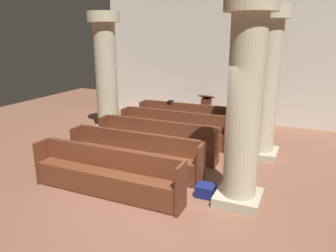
{
  "coord_description": "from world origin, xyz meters",
  "views": [
    {
      "loc": [
        2.28,
        -5.03,
        2.99
      ],
      "look_at": [
        -0.84,
        2.07,
        0.75
      ],
      "focal_mm": 34.09,
      "sensor_mm": 36.0,
      "label": 1
    }
  ],
  "objects_px": {
    "pillar_far_side": "(106,72)",
    "pew_row_2": "(157,138)",
    "pillar_aisle_side": "(265,82)",
    "hymn_book": "(171,101)",
    "pew_row_3": "(135,152)",
    "lectern": "(206,113)",
    "pew_row_1": "(174,127)",
    "kneeler_box_navy": "(206,191)",
    "pew_row_4": "(106,171)",
    "pew_row_0": "(187,118)",
    "pillar_aisle_rear": "(245,102)"
  },
  "relations": [
    {
      "from": "pew_row_4",
      "to": "hymn_book",
      "type": "distance_m",
      "value": 4.67
    },
    {
      "from": "pew_row_1",
      "to": "pillar_aisle_rear",
      "type": "relative_size",
      "value": 0.87
    },
    {
      "from": "hymn_book",
      "to": "pew_row_3",
      "type": "bearing_deg",
      "value": -79.44
    },
    {
      "from": "lectern",
      "to": "hymn_book",
      "type": "relative_size",
      "value": 5.05
    },
    {
      "from": "pillar_far_side",
      "to": "pew_row_2",
      "type": "bearing_deg",
      "value": -29.84
    },
    {
      "from": "pew_row_3",
      "to": "pillar_far_side",
      "type": "bearing_deg",
      "value": 133.71
    },
    {
      "from": "pew_row_1",
      "to": "pew_row_3",
      "type": "height_order",
      "value": "same"
    },
    {
      "from": "pew_row_2",
      "to": "pillar_far_side",
      "type": "xyz_separation_m",
      "value": [
        -2.33,
        1.34,
        1.4
      ]
    },
    {
      "from": "hymn_book",
      "to": "kneeler_box_navy",
      "type": "xyz_separation_m",
      "value": [
        2.42,
        -3.91,
        -0.8
      ]
    },
    {
      "from": "pew_row_2",
      "to": "hymn_book",
      "type": "height_order",
      "value": "hymn_book"
    },
    {
      "from": "pew_row_0",
      "to": "pillar_far_side",
      "type": "relative_size",
      "value": 0.87
    },
    {
      "from": "pillar_aisle_side",
      "to": "hymn_book",
      "type": "height_order",
      "value": "pillar_aisle_side"
    },
    {
      "from": "pew_row_3",
      "to": "pillar_far_side",
      "type": "xyz_separation_m",
      "value": [
        -2.33,
        2.44,
        1.4
      ]
    },
    {
      "from": "pew_row_1",
      "to": "kneeler_box_navy",
      "type": "bearing_deg",
      "value": -55.97
    },
    {
      "from": "pew_row_4",
      "to": "pillar_far_side",
      "type": "relative_size",
      "value": 0.87
    },
    {
      "from": "pew_row_3",
      "to": "pillar_far_side",
      "type": "relative_size",
      "value": 0.87
    },
    {
      "from": "pew_row_1",
      "to": "pew_row_3",
      "type": "relative_size",
      "value": 1.0
    },
    {
      "from": "pew_row_2",
      "to": "pillar_aisle_side",
      "type": "relative_size",
      "value": 0.87
    },
    {
      "from": "pew_row_2",
      "to": "lectern",
      "type": "relative_size",
      "value": 2.9
    },
    {
      "from": "pew_row_3",
      "to": "pew_row_4",
      "type": "distance_m",
      "value": 1.1
    },
    {
      "from": "pew_row_1",
      "to": "kneeler_box_navy",
      "type": "height_order",
      "value": "pew_row_1"
    },
    {
      "from": "pew_row_1",
      "to": "pew_row_4",
      "type": "xyz_separation_m",
      "value": [
        0.0,
        -3.31,
        0.0
      ]
    },
    {
      "from": "pillar_far_side",
      "to": "kneeler_box_navy",
      "type": "relative_size",
      "value": 10.68
    },
    {
      "from": "pew_row_2",
      "to": "pillar_far_side",
      "type": "bearing_deg",
      "value": 150.16
    },
    {
      "from": "pillar_aisle_side",
      "to": "pillar_far_side",
      "type": "height_order",
      "value": "same"
    },
    {
      "from": "kneeler_box_navy",
      "to": "pew_row_0",
      "type": "bearing_deg",
      "value": 115.4
    },
    {
      "from": "hymn_book",
      "to": "kneeler_box_navy",
      "type": "relative_size",
      "value": 0.63
    },
    {
      "from": "kneeler_box_navy",
      "to": "pew_row_2",
      "type": "bearing_deg",
      "value": 139.46
    },
    {
      "from": "pew_row_3",
      "to": "lectern",
      "type": "height_order",
      "value": "lectern"
    },
    {
      "from": "pew_row_1",
      "to": "pew_row_2",
      "type": "bearing_deg",
      "value": -90.0
    },
    {
      "from": "pew_row_1",
      "to": "pew_row_2",
      "type": "relative_size",
      "value": 1.0
    },
    {
      "from": "pew_row_0",
      "to": "pew_row_4",
      "type": "bearing_deg",
      "value": -90.0
    },
    {
      "from": "lectern",
      "to": "pillar_aisle_side",
      "type": "bearing_deg",
      "value": -44.88
    },
    {
      "from": "pillar_aisle_side",
      "to": "lectern",
      "type": "relative_size",
      "value": 3.35
    },
    {
      "from": "pew_row_2",
      "to": "pillar_aisle_side",
      "type": "bearing_deg",
      "value": 24.18
    },
    {
      "from": "pew_row_1",
      "to": "pillar_aisle_side",
      "type": "relative_size",
      "value": 0.87
    },
    {
      "from": "pillar_aisle_side",
      "to": "kneeler_box_navy",
      "type": "height_order",
      "value": "pillar_aisle_side"
    },
    {
      "from": "pillar_far_side",
      "to": "kneeler_box_navy",
      "type": "height_order",
      "value": "pillar_far_side"
    },
    {
      "from": "lectern",
      "to": "pew_row_2",
      "type": "bearing_deg",
      "value": -95.82
    },
    {
      "from": "pillar_aisle_side",
      "to": "pew_row_0",
      "type": "bearing_deg",
      "value": 154.52
    },
    {
      "from": "hymn_book",
      "to": "kneeler_box_navy",
      "type": "bearing_deg",
      "value": -58.26
    },
    {
      "from": "kneeler_box_navy",
      "to": "pew_row_3",
      "type": "bearing_deg",
      "value": 167.07
    },
    {
      "from": "lectern",
      "to": "hymn_book",
      "type": "distance_m",
      "value": 1.3
    },
    {
      "from": "pew_row_4",
      "to": "pillar_far_side",
      "type": "height_order",
      "value": "pillar_far_side"
    },
    {
      "from": "pew_row_2",
      "to": "pillar_far_side",
      "type": "height_order",
      "value": "pillar_far_side"
    },
    {
      "from": "pew_row_0",
      "to": "pew_row_1",
      "type": "bearing_deg",
      "value": -90.0
    },
    {
      "from": "pew_row_0",
      "to": "pillar_aisle_rear",
      "type": "xyz_separation_m",
      "value": [
        2.38,
        -3.69,
        1.4
      ]
    },
    {
      "from": "pew_row_1",
      "to": "pillar_aisle_side",
      "type": "distance_m",
      "value": 2.77
    },
    {
      "from": "lectern",
      "to": "kneeler_box_navy",
      "type": "distance_m",
      "value": 4.87
    },
    {
      "from": "pew_row_2",
      "to": "pew_row_4",
      "type": "relative_size",
      "value": 1.0
    }
  ]
}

